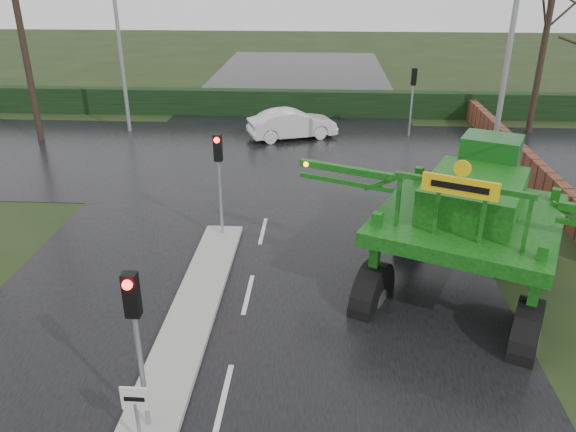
# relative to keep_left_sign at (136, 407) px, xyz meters

# --- Properties ---
(ground) EXTENTS (140.00, 140.00, 0.00)m
(ground) POSITION_rel_keep_left_sign_xyz_m (1.30, 1.50, -1.06)
(ground) COLOR black
(ground) RESTS_ON ground
(road_main) EXTENTS (14.00, 80.00, 0.02)m
(road_main) POSITION_rel_keep_left_sign_xyz_m (1.30, 11.50, -1.05)
(road_main) COLOR black
(road_main) RESTS_ON ground
(road_cross) EXTENTS (80.00, 12.00, 0.02)m
(road_cross) POSITION_rel_keep_left_sign_xyz_m (1.30, 17.50, -1.05)
(road_cross) COLOR black
(road_cross) RESTS_ON ground
(median_island) EXTENTS (1.20, 10.00, 0.16)m
(median_island) POSITION_rel_keep_left_sign_xyz_m (0.00, 4.50, -0.97)
(median_island) COLOR gray
(median_island) RESTS_ON ground
(hedge_row) EXTENTS (44.00, 0.90, 1.50)m
(hedge_row) POSITION_rel_keep_left_sign_xyz_m (1.30, 25.50, -0.31)
(hedge_row) COLOR black
(hedge_row) RESTS_ON ground
(brick_wall) EXTENTS (0.40, 20.00, 1.20)m
(brick_wall) POSITION_rel_keep_left_sign_xyz_m (11.80, 17.50, -0.46)
(brick_wall) COLOR #592D1E
(brick_wall) RESTS_ON ground
(keep_left_sign) EXTENTS (0.50, 0.07, 1.35)m
(keep_left_sign) POSITION_rel_keep_left_sign_xyz_m (0.00, 0.00, 0.00)
(keep_left_sign) COLOR gray
(keep_left_sign) RESTS_ON ground
(traffic_signal_near) EXTENTS (0.26, 0.33, 3.52)m
(traffic_signal_near) POSITION_rel_keep_left_sign_xyz_m (0.00, 0.49, 1.53)
(traffic_signal_near) COLOR gray
(traffic_signal_near) RESTS_ON ground
(traffic_signal_mid) EXTENTS (0.26, 0.33, 3.52)m
(traffic_signal_mid) POSITION_rel_keep_left_sign_xyz_m (0.00, 8.99, 1.53)
(traffic_signal_mid) COLOR gray
(traffic_signal_mid) RESTS_ON ground
(traffic_signal_far) EXTENTS (0.26, 0.33, 3.52)m
(traffic_signal_far) POSITION_rel_keep_left_sign_xyz_m (7.80, 21.51, 1.53)
(traffic_signal_far) COLOR gray
(traffic_signal_far) RESTS_ON ground
(street_light_right) EXTENTS (3.85, 0.30, 10.00)m
(street_light_right) POSITION_rel_keep_left_sign_xyz_m (9.49, 13.50, 4.93)
(street_light_right) COLOR gray
(street_light_right) RESTS_ON ground
(street_light_left_far) EXTENTS (3.85, 0.30, 10.00)m
(street_light_left_far) POSITION_rel_keep_left_sign_xyz_m (-6.89, 21.50, 4.93)
(street_light_left_far) COLOR gray
(street_light_left_far) RESTS_ON ground
(tree_right_far) EXTENTS (7.00, 7.00, 12.05)m
(tree_right_far) POSITION_rel_keep_left_sign_xyz_m (14.30, 22.50, 5.44)
(tree_right_far) COLOR black
(tree_right_far) RESTS_ON ground
(crop_sprayer) EXTENTS (8.95, 7.35, 5.43)m
(crop_sprayer) POSITION_rel_keep_left_sign_xyz_m (4.78, 5.67, 1.51)
(crop_sprayer) COLOR black
(crop_sprayer) RESTS_ON ground
(white_sedan) EXTENTS (4.79, 3.07, 1.49)m
(white_sedan) POSITION_rel_keep_left_sign_xyz_m (1.68, 20.68, -1.06)
(white_sedan) COLOR silver
(white_sedan) RESTS_ON ground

